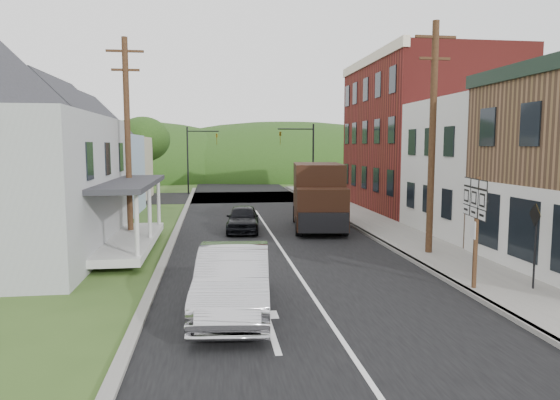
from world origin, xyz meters
name	(u,v)px	position (x,y,z in m)	size (l,w,h in m)	color
ground	(305,285)	(0.00, 0.00, 0.00)	(120.00, 120.00, 0.00)	#2D4719
road	(269,231)	(0.00, 10.00, 0.00)	(9.00, 90.00, 0.02)	black
cross_road	(247,197)	(0.00, 27.00, 0.00)	(60.00, 9.00, 0.02)	black
sidewalk_right	(395,234)	(5.90, 8.00, 0.07)	(2.80, 55.00, 0.15)	slate
curb_right	(368,234)	(4.55, 8.00, 0.07)	(0.20, 55.00, 0.15)	slate
curb_left	(173,239)	(-4.65, 8.00, 0.06)	(0.30, 55.00, 0.12)	slate
storefront_white	(507,168)	(11.30, 7.50, 3.25)	(8.00, 7.00, 6.50)	silver
storefront_red	(426,135)	(11.30, 17.00, 5.00)	(8.00, 12.00, 10.00)	maroon
house_blue	(77,156)	(-11.00, 17.00, 3.69)	(7.14, 8.16, 7.28)	#96ADCD
house_cream	(101,154)	(-11.50, 26.00, 3.69)	(7.14, 8.16, 7.28)	#B9B390
utility_pole_right	(432,137)	(5.60, 3.50, 4.66)	(1.60, 0.26, 9.00)	#472D19
utility_pole_left	(128,138)	(-6.50, 8.00, 4.66)	(1.60, 0.26, 9.00)	#472D19
traffic_signal_right	(304,153)	(4.30, 23.50, 3.76)	(2.87, 0.20, 6.00)	black
traffic_signal_left	(195,152)	(-4.30, 30.50, 3.76)	(2.87, 0.20, 6.00)	black
tree_left_d	(143,139)	(-9.00, 32.00, 4.88)	(4.80, 4.80, 6.94)	#382616
forested_ridge	(233,177)	(0.00, 55.00, 0.00)	(90.00, 30.00, 16.00)	#1C3710
silver_sedan	(233,281)	(-2.31, -2.28, 0.85)	(1.80, 5.16, 1.70)	#B0AFB4
dark_sedan	(243,219)	(-1.33, 9.94, 0.67)	(1.57, 3.91, 1.33)	black
delivery_van	(318,196)	(2.62, 10.36, 1.71)	(3.20, 6.31, 3.38)	black
route_sign_cluster	(475,216)	(4.75, -1.39, 2.28)	(0.39, 1.86, 3.28)	#472D19
warning_sign	(535,234)	(6.45, -1.72, 1.77)	(0.16, 0.69, 2.54)	black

